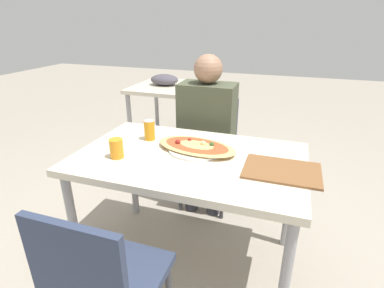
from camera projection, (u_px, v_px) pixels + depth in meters
The scene contains 10 objects.
ground_plane at pixel (190, 258), 1.95m from camera, with size 14.00×14.00×0.00m, color #9E9384.
dining_table at pixel (189, 168), 1.69m from camera, with size 1.26×0.79×0.74m.
chair_far_seated at pixel (210, 145), 2.41m from camera, with size 0.40×0.40×0.87m.
chair_near_camera at pixel (103, 282), 1.16m from camera, with size 0.40×0.40×0.87m.
person_seated at pixel (207, 123), 2.23m from camera, with size 0.41×0.27×1.22m.
pizza_main at pixel (196, 147), 1.73m from camera, with size 0.51×0.33×0.06m.
soda_can at pixel (149, 130), 1.86m from camera, with size 0.07×0.07×0.12m.
drink_glass at pixel (116, 148), 1.62m from camera, with size 0.07×0.07×0.11m.
serving_tray at pixel (282, 170), 1.49m from camera, with size 0.37×0.27×0.01m.
background_table at pixel (180, 91), 3.35m from camera, with size 1.10×0.80×0.86m.
Camera 1 is at (0.50, -1.42, 1.45)m, focal length 28.00 mm.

